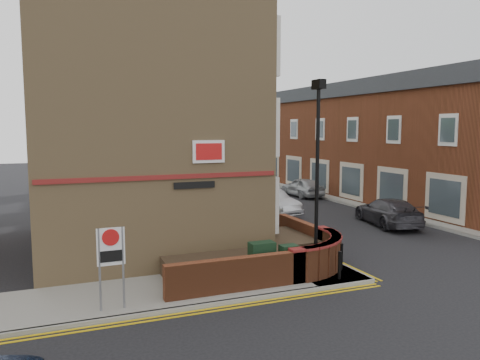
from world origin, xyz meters
name	(u,v)px	position (x,y,z in m)	size (l,w,h in m)	color
ground	(289,295)	(0.00, 0.00, 0.00)	(120.00, 120.00, 0.00)	black
pavement_corner	(161,292)	(-3.50, 1.50, 0.06)	(13.00, 3.00, 0.12)	gray
pavement_main	(198,206)	(2.00, 16.00, 0.06)	(2.00, 32.00, 0.12)	gray
pavement_far	(373,202)	(13.00, 13.00, 0.06)	(4.00, 40.00, 0.12)	gray
kerb_side	(173,310)	(-3.50, 0.00, 0.06)	(13.00, 0.15, 0.12)	gray
kerb_main_near	(213,205)	(3.00, 16.00, 0.06)	(0.15, 32.00, 0.12)	gray
kerb_main_far	(347,204)	(11.00, 13.00, 0.06)	(0.15, 40.00, 0.12)	gray
yellow_lines_side	(175,315)	(-3.50, -0.25, 0.01)	(13.00, 0.28, 0.01)	gold
yellow_lines_main	(217,205)	(3.25, 16.00, 0.01)	(0.28, 32.00, 0.01)	gold
corner_building	(140,96)	(-2.84, 8.00, 6.23)	(8.95, 10.40, 13.60)	tan
garden_wall	(255,271)	(0.00, 2.50, 0.00)	(6.80, 6.00, 1.20)	brown
lamppost	(317,176)	(1.60, 1.20, 3.34)	(0.25, 0.50, 6.30)	black
utility_cabinet_large	(262,261)	(-0.30, 1.30, 0.72)	(0.80, 0.45, 1.20)	black
utility_cabinet_small	(289,262)	(0.50, 1.00, 0.67)	(0.55, 0.40, 1.10)	black
bollard_near	(340,265)	(2.00, 0.40, 0.57)	(0.11, 0.11, 0.90)	black
bollard_far	(341,257)	(2.60, 1.20, 0.57)	(0.11, 0.11, 0.90)	black
zone_sign	(111,253)	(-5.00, 0.50, 1.64)	(0.72, 0.07, 2.20)	slate
far_terrace	(357,140)	(14.50, 17.00, 4.04)	(5.40, 30.40, 8.00)	brown
far_terrace_cream	(247,135)	(14.50, 38.00, 4.05)	(5.40, 12.40, 8.00)	beige
tree_near	(207,131)	(2.00, 14.05, 4.70)	(3.64, 3.65, 6.70)	#382B1E
tree_mid	(174,124)	(2.00, 22.05, 5.20)	(4.03, 4.03, 7.42)	#382B1E
tree_far	(152,128)	(2.00, 30.05, 4.91)	(3.81, 3.81, 7.00)	#382B1E
traffic_light_assembly	(170,154)	(2.40, 25.00, 2.78)	(0.20, 0.16, 4.20)	black
silver_car_near	(269,201)	(5.00, 12.00, 0.73)	(1.55, 4.44, 1.46)	#B7B9BF
red_car_main	(220,192)	(3.84, 17.11, 0.69)	(2.29, 4.97, 1.38)	maroon
grey_car_far	(388,212)	(9.31, 7.03, 0.69)	(1.92, 4.73, 1.37)	#343238
silver_car_far	(302,187)	(10.21, 17.37, 0.69)	(1.62, 4.04, 1.38)	#A6AAAE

